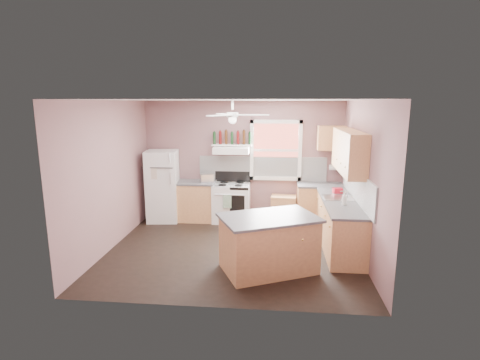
# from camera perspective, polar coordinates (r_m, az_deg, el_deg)

# --- Properties ---
(floor) EXTENTS (4.50, 4.50, 0.00)m
(floor) POSITION_cam_1_polar(r_m,az_deg,el_deg) (7.02, -1.07, -10.53)
(floor) COLOR black
(floor) RESTS_ON ground
(ceiling) EXTENTS (4.50, 4.50, 0.00)m
(ceiling) POSITION_cam_1_polar(r_m,az_deg,el_deg) (6.49, -1.16, 12.09)
(ceiling) COLOR white
(ceiling) RESTS_ON ground
(wall_back) EXTENTS (4.50, 0.05, 2.70)m
(wall_back) POSITION_cam_1_polar(r_m,az_deg,el_deg) (8.61, 0.44, 3.00)
(wall_back) COLOR #7E595B
(wall_back) RESTS_ON ground
(wall_right) EXTENTS (0.05, 4.00, 2.70)m
(wall_right) POSITION_cam_1_polar(r_m,az_deg,el_deg) (6.76, 18.43, -0.05)
(wall_right) COLOR #7E595B
(wall_right) RESTS_ON ground
(wall_left) EXTENTS (0.05, 4.00, 2.70)m
(wall_left) POSITION_cam_1_polar(r_m,az_deg,el_deg) (7.24, -19.29, 0.66)
(wall_left) COLOR #7E595B
(wall_left) RESTS_ON ground
(backsplash_back) EXTENTS (2.90, 0.03, 0.55)m
(backsplash_back) POSITION_cam_1_polar(r_m,az_deg,el_deg) (8.57, 3.42, 1.76)
(backsplash_back) COLOR white
(backsplash_back) RESTS_ON wall_back
(backsplash_right) EXTENTS (0.03, 2.60, 0.55)m
(backsplash_right) POSITION_cam_1_polar(r_m,az_deg,el_deg) (7.07, 17.50, -0.94)
(backsplash_right) COLOR white
(backsplash_right) RESTS_ON wall_right
(window_view) EXTENTS (1.00, 0.02, 1.20)m
(window_view) POSITION_cam_1_polar(r_m,az_deg,el_deg) (8.50, 5.48, 4.54)
(window_view) COLOR brown
(window_view) RESTS_ON wall_back
(window_frame) EXTENTS (1.16, 0.07, 1.36)m
(window_frame) POSITION_cam_1_polar(r_m,az_deg,el_deg) (8.47, 5.48, 4.51)
(window_frame) COLOR white
(window_frame) RESTS_ON wall_back
(refrigerator) EXTENTS (0.75, 0.73, 1.61)m
(refrigerator) POSITION_cam_1_polar(r_m,az_deg,el_deg) (8.64, -11.68, -0.90)
(refrigerator) COLOR white
(refrigerator) RESTS_ON floor
(base_cabinet_left) EXTENTS (0.90, 0.60, 0.86)m
(base_cabinet_left) POSITION_cam_1_polar(r_m,az_deg,el_deg) (8.64, -6.79, -3.28)
(base_cabinet_left) COLOR #B07549
(base_cabinet_left) RESTS_ON floor
(counter_left) EXTENTS (0.92, 0.62, 0.04)m
(counter_left) POSITION_cam_1_polar(r_m,az_deg,el_deg) (8.54, -6.86, -0.37)
(counter_left) COLOR #47474A
(counter_left) RESTS_ON base_cabinet_left
(toaster) EXTENTS (0.32, 0.25, 0.18)m
(toaster) POSITION_cam_1_polar(r_m,az_deg,el_deg) (8.44, -5.07, 0.30)
(toaster) COLOR silver
(toaster) RESTS_ON counter_left
(stove) EXTENTS (0.82, 0.65, 0.86)m
(stove) POSITION_cam_1_polar(r_m,az_deg,el_deg) (8.49, -1.31, -3.47)
(stove) COLOR white
(stove) RESTS_ON floor
(range_hood) EXTENTS (0.78, 0.50, 0.14)m
(range_hood) POSITION_cam_1_polar(r_m,az_deg,el_deg) (8.32, -1.31, 4.57)
(range_hood) COLOR white
(range_hood) RESTS_ON wall_back
(bottle_shelf) EXTENTS (0.90, 0.26, 0.03)m
(bottle_shelf) POSITION_cam_1_polar(r_m,az_deg,el_deg) (8.43, -1.21, 5.35)
(bottle_shelf) COLOR white
(bottle_shelf) RESTS_ON range_hood
(cart) EXTENTS (0.58, 0.41, 0.55)m
(cart) POSITION_cam_1_polar(r_m,az_deg,el_deg) (8.54, 6.64, -4.53)
(cart) COLOR #B07549
(cart) RESTS_ON floor
(base_cabinet_corner) EXTENTS (1.00, 0.60, 0.86)m
(base_cabinet_corner) POSITION_cam_1_polar(r_m,az_deg,el_deg) (8.51, 12.08, -3.71)
(base_cabinet_corner) COLOR #B07549
(base_cabinet_corner) RESTS_ON floor
(base_cabinet_right) EXTENTS (0.60, 2.20, 0.86)m
(base_cabinet_right) POSITION_cam_1_polar(r_m,az_deg,el_deg) (7.21, 14.90, -6.68)
(base_cabinet_right) COLOR #B07549
(base_cabinet_right) RESTS_ON floor
(counter_corner) EXTENTS (1.02, 0.62, 0.04)m
(counter_corner) POSITION_cam_1_polar(r_m,az_deg,el_deg) (8.40, 12.21, -0.75)
(counter_corner) COLOR #47474A
(counter_corner) RESTS_ON base_cabinet_corner
(counter_right) EXTENTS (0.62, 2.22, 0.04)m
(counter_right) POSITION_cam_1_polar(r_m,az_deg,el_deg) (7.08, 15.01, -3.22)
(counter_right) COLOR #47474A
(counter_right) RESTS_ON base_cabinet_right
(sink) EXTENTS (0.55, 0.45, 0.03)m
(sink) POSITION_cam_1_polar(r_m,az_deg,el_deg) (7.27, 14.77, -2.70)
(sink) COLOR silver
(sink) RESTS_ON counter_right
(faucet) EXTENTS (0.03, 0.03, 0.14)m
(faucet) POSITION_cam_1_polar(r_m,az_deg,el_deg) (7.28, 16.04, -2.15)
(faucet) COLOR silver
(faucet) RESTS_ON sink
(upper_cabinet_right) EXTENTS (0.33, 1.80, 0.76)m
(upper_cabinet_right) POSITION_cam_1_polar(r_m,az_deg,el_deg) (7.13, 16.25, 4.19)
(upper_cabinet_right) COLOR #B07549
(upper_cabinet_right) RESTS_ON wall_right
(upper_cabinet_corner) EXTENTS (0.60, 0.33, 0.52)m
(upper_cabinet_corner) POSITION_cam_1_polar(r_m,az_deg,el_deg) (8.40, 13.78, 6.23)
(upper_cabinet_corner) COLOR #B07549
(upper_cabinet_corner) RESTS_ON wall_back
(paper_towel) EXTENTS (0.26, 0.12, 0.12)m
(paper_towel) POSITION_cam_1_polar(r_m,az_deg,el_deg) (8.53, 14.33, 1.87)
(paper_towel) COLOR white
(paper_towel) RESTS_ON wall_back
(island) EXTENTS (1.65, 1.40, 0.86)m
(island) POSITION_cam_1_polar(r_m,az_deg,el_deg) (6.09, 4.39, -9.79)
(island) COLOR #B07549
(island) RESTS_ON floor
(island_top) EXTENTS (1.76, 1.51, 0.04)m
(island_top) POSITION_cam_1_polar(r_m,az_deg,el_deg) (5.94, 4.46, -5.75)
(island_top) COLOR #47474A
(island_top) RESTS_ON island
(ceiling_fan_hub) EXTENTS (0.20, 0.20, 0.08)m
(ceiling_fan_hub) POSITION_cam_1_polar(r_m,az_deg,el_deg) (6.50, -1.15, 9.89)
(ceiling_fan_hub) COLOR white
(ceiling_fan_hub) RESTS_ON ceiling
(soap_bottle) EXTENTS (0.13, 0.13, 0.24)m
(soap_bottle) POSITION_cam_1_polar(r_m,az_deg,el_deg) (6.76, 15.64, -2.75)
(soap_bottle) COLOR silver
(soap_bottle) RESTS_ON counter_right
(red_caddy) EXTENTS (0.20, 0.15, 0.10)m
(red_caddy) POSITION_cam_1_polar(r_m,az_deg,el_deg) (7.64, 14.65, -1.57)
(red_caddy) COLOR #B00F1F
(red_caddy) RESTS_ON counter_right
(wine_bottles) EXTENTS (0.86, 0.06, 0.31)m
(wine_bottles) POSITION_cam_1_polar(r_m,az_deg,el_deg) (8.41, -1.21, 6.43)
(wine_bottles) COLOR #143819
(wine_bottles) RESTS_ON bottle_shelf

